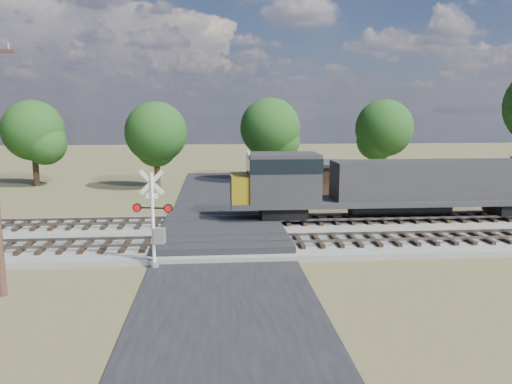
{
  "coord_description": "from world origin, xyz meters",
  "views": [
    {
      "loc": [
        -0.37,
        -27.27,
        7.2
      ],
      "look_at": [
        2.04,
        2.0,
        2.38
      ],
      "focal_mm": 35.0,
      "sensor_mm": 36.0,
      "label": 1
    }
  ],
  "objects": [
    {
      "name": "equipment_shed",
      "position": [
        7.41,
        10.94,
        1.65
      ],
      "size": [
        6.3,
        6.3,
        3.27
      ],
      "rotation": [
        0.0,
        0.0,
        -0.41
      ],
      "color": "#4C2A20",
      "rests_on": "ground"
    },
    {
      "name": "treeline",
      "position": [
        13.06,
        20.34,
        6.58
      ],
      "size": [
        82.11,
        9.85,
        11.74
      ],
      "color": "black",
      "rests_on": "ground"
    },
    {
      "name": "crossing_signal_far",
      "position": [
        4.14,
        8.02,
        1.61
      ],
      "size": [
        1.55,
        0.4,
        3.87
      ],
      "rotation": [
        0.0,
        0.0,
        2.96
      ],
      "color": "silver",
      "rests_on": "ground"
    },
    {
      "name": "crossing_signal_near",
      "position": [
        -3.13,
        -4.86,
        1.91
      ],
      "size": [
        1.84,
        0.51,
        4.6
      ],
      "rotation": [
        0.0,
        0.0,
        -0.2
      ],
      "color": "silver",
      "rests_on": "ground"
    },
    {
      "name": "road",
      "position": [
        0.0,
        0.0,
        0.04
      ],
      "size": [
        7.0,
        60.0,
        0.08
      ],
      "primitive_type": "cube",
      "color": "black",
      "rests_on": "ground"
    },
    {
      "name": "ground",
      "position": [
        0.0,
        0.0,
        0.0
      ],
      "size": [
        160.0,
        160.0,
        0.0
      ],
      "primitive_type": "plane",
      "color": "brown",
      "rests_on": "ground"
    },
    {
      "name": "ballast_bed",
      "position": [
        10.0,
        0.5,
        0.15
      ],
      "size": [
        140.0,
        10.0,
        0.3
      ],
      "primitive_type": "cube",
      "color": "gray",
      "rests_on": "ground"
    },
    {
      "name": "track_far",
      "position": [
        3.12,
        3.0,
        0.41
      ],
      "size": [
        140.0,
        2.6,
        0.33
      ],
      "color": "black",
      "rests_on": "ballast_bed"
    },
    {
      "name": "crossing_panel",
      "position": [
        0.0,
        0.5,
        0.32
      ],
      "size": [
        7.0,
        9.0,
        0.62
      ],
      "primitive_type": "cube",
      "color": "#262628",
      "rests_on": "ground"
    },
    {
      "name": "track_near",
      "position": [
        3.12,
        -2.0,
        0.41
      ],
      "size": [
        140.0,
        2.6,
        0.33
      ],
      "color": "black",
      "rests_on": "ballast_bed"
    }
  ]
}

